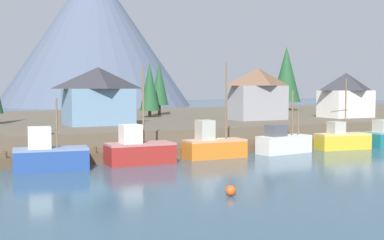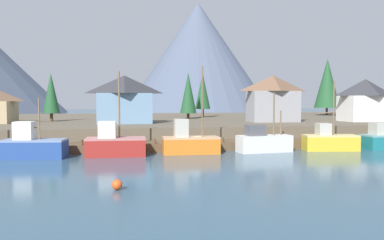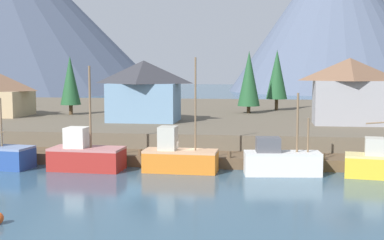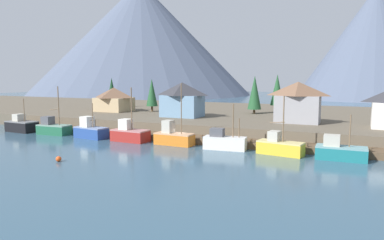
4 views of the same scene
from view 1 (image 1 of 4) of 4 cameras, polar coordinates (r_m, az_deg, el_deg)
The scene contains 16 objects.
ground_plane at distance 71.72m, azimuth -5.81°, elevation -2.50°, with size 400.00×400.00×1.00m, color #335166.
dock at distance 55.24m, azimuth 0.83°, elevation -3.27°, with size 80.00×4.00×1.60m.
shoreline_bank at distance 82.85m, azimuth -8.77°, elevation -0.49°, with size 400.00×56.00×2.50m, color brown.
mountain_central_peak at distance 209.92m, azimuth -10.82°, elevation 9.26°, with size 76.04×76.04×55.91m, color #4C566B.
fishing_boat_blue at distance 45.99m, azimuth -15.60°, elevation -3.81°, with size 6.57×3.53×6.21m.
fishing_boat_red at distance 48.35m, azimuth -5.95°, elevation -3.37°, with size 6.38×3.25×9.03m.
fishing_boat_orange at distance 52.02m, azimuth 2.39°, elevation -2.86°, with size 6.33×2.71×9.74m.
fishing_boat_white at distance 56.57m, azimuth 10.10°, elevation -2.48°, with size 6.47×2.94×6.81m.
fishing_boat_yellow at distance 61.71m, azimuth 16.32°, elevation -2.09°, with size 6.54×3.27×8.18m.
house_white at distance 83.45m, azimuth 16.73°, elevation 2.73°, with size 7.80×5.29×6.92m.
house_grey at distance 74.44m, azimuth 7.36°, elevation 2.95°, with size 8.06×4.49×7.41m.
house_blue at distance 64.84m, azimuth -10.37°, elevation 2.71°, with size 8.36×5.88×7.17m.
conifer_near_left at distance 87.24m, azimuth -3.67°, elevation 4.05°, with size 3.10×3.10×8.93m.
conifer_mid_left at distance 80.72m, azimuth -4.74°, elevation 3.74°, with size 3.09×3.09×8.61m.
conifer_mid_right at distance 106.80m, azimuth 10.45°, elevation 5.02°, with size 5.81×5.81×12.97m.
channel_buoy at distance 34.20m, azimuth 4.33°, elevation -7.83°, with size 0.70×0.70×0.70m, color #E04C19.
Camera 1 is at (-25.25, -46.69, 7.15)m, focal length 47.97 mm.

